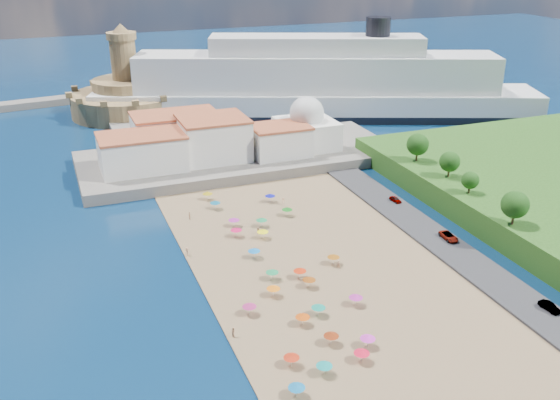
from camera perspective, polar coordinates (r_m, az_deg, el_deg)
name	(u,v)px	position (r m, az deg, el deg)	size (l,w,h in m)	color
ground	(309,293)	(115.32, 2.64, -8.49)	(700.00, 700.00, 0.00)	#071938
terrace	(240,157)	(180.20, -3.72, 3.91)	(90.00, 36.00, 3.00)	#59544C
jetty	(142,133)	(208.34, -12.47, 5.97)	(18.00, 70.00, 2.40)	#59544C
waterfront_buildings	(194,140)	(175.60, -7.91, 5.42)	(57.00, 29.00, 11.00)	silver
domed_building	(307,127)	(182.80, 2.44, 6.68)	(16.00, 16.00, 15.00)	silver
fortress	(127,96)	(235.72, -13.81, 9.18)	(40.00, 40.00, 32.40)	#A28651
cruise_ship	(316,88)	(226.58, 3.29, 10.21)	(156.86, 80.56, 34.83)	black
beach_parasols	(327,319)	(104.46, 4.36, -10.81)	(31.10, 116.82, 2.20)	gray
beachgoers	(264,268)	(121.13, -1.46, -6.20)	(33.85, 96.95, 1.82)	tan
parked_cars	(487,263)	(128.70, 18.39, -5.48)	(2.59, 73.09, 1.40)	gray
hillside_trees	(549,216)	(132.01, 23.37, -1.33)	(15.86, 105.77, 7.38)	#382314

